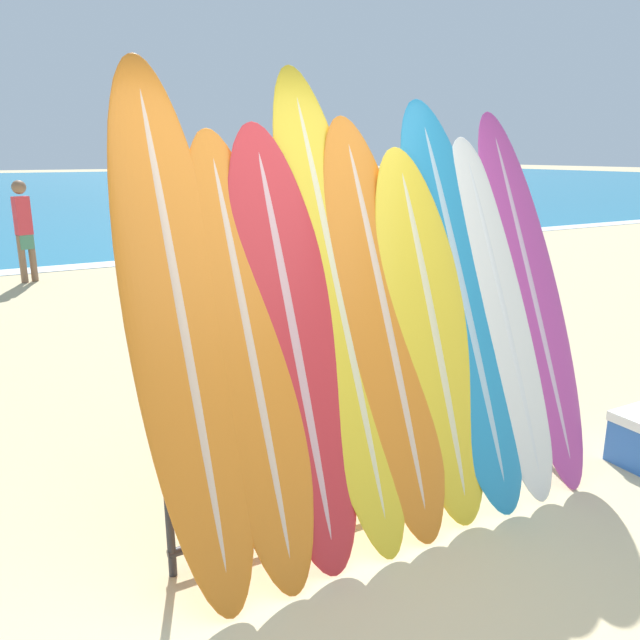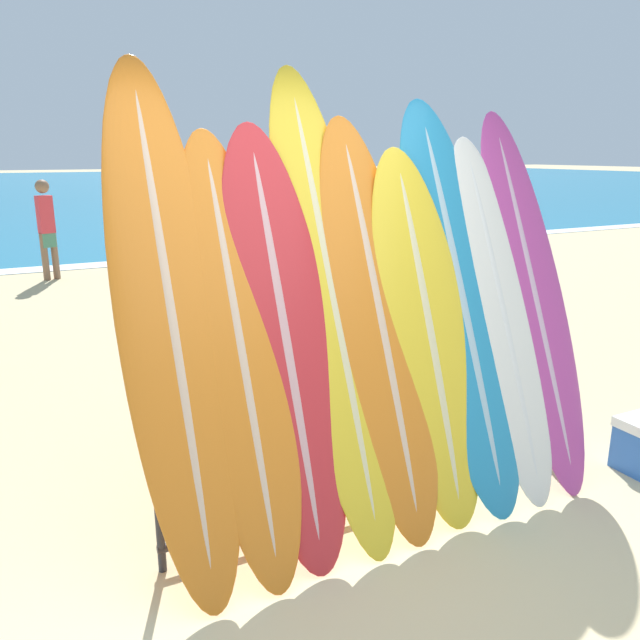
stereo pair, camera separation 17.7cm
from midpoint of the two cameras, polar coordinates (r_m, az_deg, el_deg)
The scene contains 15 objects.
ground_plane at distance 3.06m, azimuth 8.98°, elevation -25.42°, with size 160.00×160.00×0.00m, color #CCB789.
ocean_water at distance 41.09m, azimuth -24.66°, elevation 10.98°, with size 120.00×60.00×0.01m.
surfboard_rack at distance 3.53m, azimuth 7.28°, elevation -9.94°, with size 2.54×0.04×0.91m.
surfboard_slot_0 at distance 2.95m, azimuth -11.85°, elevation 0.11°, with size 0.50×1.18×2.46m.
surfboard_slot_1 at distance 3.01m, azimuth -5.74°, elevation -2.79°, with size 0.48×1.03×2.11m.
surfboard_slot_2 at distance 3.10m, azimuth -1.66°, elevation -1.89°, with size 0.55×0.96×2.14m.
surfboard_slot_3 at distance 3.26m, azimuth 2.64°, elevation 1.79°, with size 0.50×1.16×2.46m.
surfboard_slot_4 at distance 3.36m, azimuth 6.86°, elevation -0.25°, with size 0.53×1.02×2.19m.
surfboard_slot_5 at distance 3.50m, azimuth 11.16°, elevation -1.21°, with size 0.57×0.87×2.02m.
surfboard_slot_6 at distance 3.69m, azimuth 13.99°, elevation 1.71°, with size 0.59×1.07×2.30m.
surfboard_slot_7 at distance 3.86m, azimuth 17.46°, elevation 0.37°, with size 0.49×0.96×2.09m.
surfboard_slot_8 at distance 4.06m, azimuth 20.01°, elevation 2.00°, with size 0.50×1.02×2.24m.
person_near_water at distance 10.79m, azimuth -23.30°, elevation 7.91°, with size 0.26×0.22×1.57m.
person_far_left at distance 10.03m, azimuth -8.53°, elevation 8.50°, with size 0.27×0.24×1.57m.
person_far_right at distance 11.12m, azimuth -5.10°, elevation 9.26°, with size 0.21×0.27×1.58m.
Camera 2 is at (-1.32, -1.91, 1.98)m, focal length 35.00 mm.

